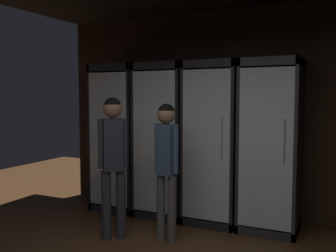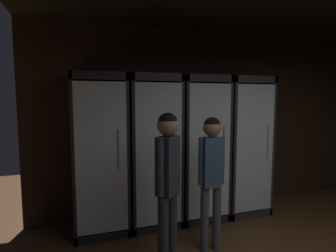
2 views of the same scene
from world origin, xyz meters
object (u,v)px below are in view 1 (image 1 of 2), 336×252
Objects in this scene: cooler_left at (166,141)px; cooler_center at (215,144)px; cooler_far_left at (122,138)px; shopper_far at (113,153)px; cooler_right at (271,147)px; shopper_near at (166,156)px.

cooler_left and cooler_center have the same top height.
cooler_far_left is 1.25m from shopper_far.
cooler_right reaches higher than shopper_near.
shopper_far is (0.59, -1.10, -0.03)m from cooler_far_left.
cooler_left reaches higher than shopper_far.
cooler_left is 1.34× the size of shopper_near.
cooler_far_left and cooler_left have the same top height.
cooler_far_left is at bearing -179.99° from cooler_right.
cooler_right is at bearing -0.08° from cooler_center.
cooler_far_left is at bearing 179.91° from cooler_left.
cooler_center is at bearing 74.07° from shopper_near.
cooler_right is (1.44, 0.00, -0.00)m from cooler_left.
cooler_center is 1.34× the size of shopper_near.
cooler_center is at bearing 52.49° from shopper_far.
shopper_near is 0.62m from shopper_far.
cooler_center reaches higher than shopper_far.
shopper_near is (-0.98, -0.92, -0.04)m from cooler_right.
cooler_right is 1.91m from shopper_far.
cooler_right is (0.72, -0.00, -0.00)m from cooler_center.
shopper_far is (-0.13, -1.10, -0.02)m from cooler_left.
shopper_near is at bearing -63.43° from cooler_left.
cooler_right is 1.28× the size of shopper_far.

